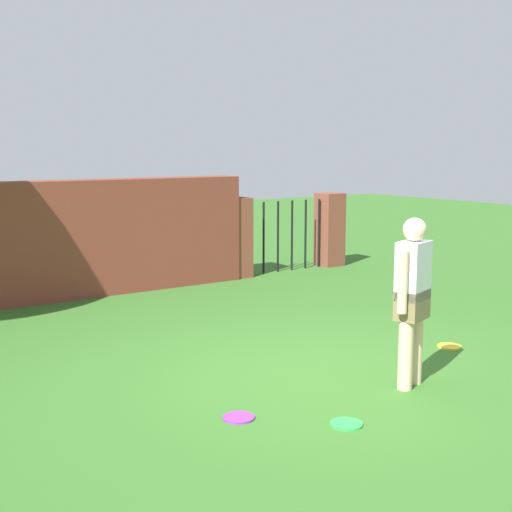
{
  "coord_description": "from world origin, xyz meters",
  "views": [
    {
      "loc": [
        -4.32,
        -5.12,
        2.26
      ],
      "look_at": [
        0.26,
        1.5,
        1.0
      ],
      "focal_mm": 48.69,
      "sensor_mm": 36.0,
      "label": 1
    }
  ],
  "objects_px": {
    "frisbee_yellow": "(449,346)",
    "frisbee_purple": "(239,418)",
    "person": "(412,294)",
    "frisbee_green": "(346,424)"
  },
  "relations": [
    {
      "from": "frisbee_purple",
      "to": "frisbee_green",
      "type": "height_order",
      "value": "same"
    },
    {
      "from": "frisbee_green",
      "to": "frisbee_purple",
      "type": "bearing_deg",
      "value": 136.57
    },
    {
      "from": "frisbee_yellow",
      "to": "frisbee_purple",
      "type": "distance_m",
      "value": 3.18
    },
    {
      "from": "person",
      "to": "frisbee_green",
      "type": "relative_size",
      "value": 6.0
    },
    {
      "from": "frisbee_yellow",
      "to": "frisbee_green",
      "type": "bearing_deg",
      "value": -157.75
    },
    {
      "from": "frisbee_yellow",
      "to": "frisbee_purple",
      "type": "xyz_separation_m",
      "value": [
        -3.15,
        -0.4,
        0.0
      ]
    },
    {
      "from": "person",
      "to": "frisbee_green",
      "type": "distance_m",
      "value": 1.49
    },
    {
      "from": "person",
      "to": "frisbee_yellow",
      "type": "xyz_separation_m",
      "value": [
        1.36,
        0.65,
        -0.89
      ]
    },
    {
      "from": "frisbee_yellow",
      "to": "frisbee_green",
      "type": "relative_size",
      "value": 1.0
    },
    {
      "from": "person",
      "to": "frisbee_green",
      "type": "height_order",
      "value": "person"
    }
  ]
}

